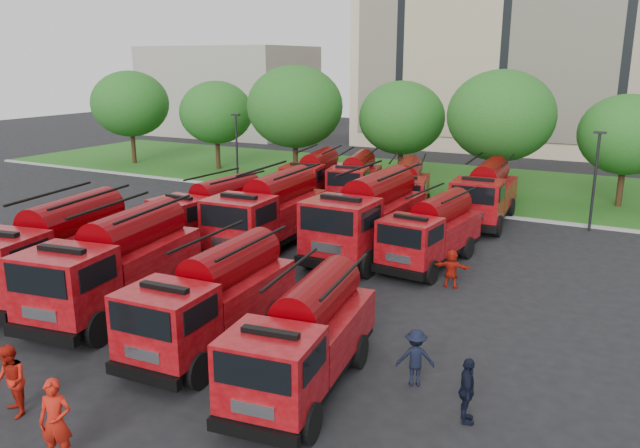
# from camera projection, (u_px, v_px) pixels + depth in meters

# --- Properties ---
(ground) EXTENTS (140.00, 140.00, 0.00)m
(ground) POSITION_uv_depth(u_px,v_px,m) (190.00, 300.00, 22.90)
(ground) COLOR black
(ground) RESTS_ON ground
(lawn) EXTENTS (70.00, 16.00, 0.12)m
(lawn) POSITION_uv_depth(u_px,v_px,m) (422.00, 181.00, 45.08)
(lawn) COLOR #234E15
(lawn) RESTS_ON ground
(curb) EXTENTS (70.00, 0.30, 0.14)m
(curb) POSITION_uv_depth(u_px,v_px,m) (379.00, 203.00, 38.16)
(curb) COLOR gray
(curb) RESTS_ON ground
(apartment_building) EXTENTS (30.00, 14.18, 25.00)m
(apartment_building) POSITION_uv_depth(u_px,v_px,m) (523.00, 17.00, 59.72)
(apartment_building) COLOR #C9B596
(apartment_building) RESTS_ON ground
(side_building) EXTENTS (18.00, 12.00, 10.00)m
(side_building) POSITION_uv_depth(u_px,v_px,m) (229.00, 91.00, 72.80)
(side_building) COLOR gray
(side_building) RESTS_ON ground
(tree_0) EXTENTS (6.30, 6.30, 7.70)m
(tree_0) POSITION_uv_depth(u_px,v_px,m) (130.00, 104.00, 51.29)
(tree_0) COLOR #382314
(tree_0) RESTS_ON ground
(tree_1) EXTENTS (5.71, 5.71, 6.98)m
(tree_1) POSITION_uv_depth(u_px,v_px,m) (216.00, 112.00, 48.63)
(tree_1) COLOR #382314
(tree_1) RESTS_ON ground
(tree_2) EXTENTS (6.72, 6.72, 8.22)m
(tree_2) POSITION_uv_depth(u_px,v_px,m) (295.00, 107.00, 43.52)
(tree_2) COLOR #382314
(tree_2) RESTS_ON ground
(tree_3) EXTENTS (5.88, 5.88, 7.19)m
(tree_3) POSITION_uv_depth(u_px,v_px,m) (402.00, 118.00, 42.64)
(tree_3) COLOR #382314
(tree_3) RESTS_ON ground
(tree_4) EXTENTS (6.55, 6.55, 8.01)m
(tree_4) POSITION_uv_depth(u_px,v_px,m) (501.00, 116.00, 38.05)
(tree_4) COLOR #382314
(tree_4) RESTS_ON ground
(tree_5) EXTENTS (5.46, 5.46, 6.68)m
(tree_5) POSITION_uv_depth(u_px,v_px,m) (627.00, 135.00, 35.95)
(tree_5) COLOR #382314
(tree_5) RESTS_ON ground
(lamp_post_0) EXTENTS (0.60, 0.25, 5.11)m
(lamp_post_0) POSITION_uv_depth(u_px,v_px,m) (237.00, 147.00, 41.38)
(lamp_post_0) COLOR black
(lamp_post_0) RESTS_ON ground
(lamp_post_1) EXTENTS (0.60, 0.25, 5.11)m
(lamp_post_1) POSITION_uv_depth(u_px,v_px,m) (595.00, 175.00, 31.39)
(lamp_post_1) COLOR black
(lamp_post_1) RESTS_ON ground
(fire_truck_0) EXTENTS (3.83, 7.89, 3.44)m
(fire_truck_0) POSITION_uv_depth(u_px,v_px,m) (54.00, 248.00, 23.26)
(fire_truck_0) COLOR black
(fire_truck_0) RESTS_ON ground
(fire_truck_1) EXTENTS (3.65, 7.75, 3.39)m
(fire_truck_1) POSITION_uv_depth(u_px,v_px,m) (116.00, 263.00, 21.60)
(fire_truck_1) COLOR black
(fire_truck_1) RESTS_ON ground
(fire_truck_2) EXTENTS (2.76, 6.82, 3.05)m
(fire_truck_2) POSITION_uv_depth(u_px,v_px,m) (214.00, 298.00, 18.92)
(fire_truck_2) COLOR black
(fire_truck_2) RESTS_ON ground
(fire_truck_3) EXTENTS (3.00, 6.57, 2.88)m
(fire_truck_3) POSITION_uv_depth(u_px,v_px,m) (305.00, 337.00, 16.44)
(fire_truck_3) COLOR black
(fire_truck_3) RESTS_ON ground
(fire_truck_4) EXTENTS (2.76, 6.72, 3.00)m
(fire_truck_4) POSITION_uv_depth(u_px,v_px,m) (213.00, 211.00, 29.95)
(fire_truck_4) COLOR black
(fire_truck_4) RESTS_ON ground
(fire_truck_5) EXTENTS (3.12, 7.72, 3.45)m
(fire_truck_5) POSITION_uv_depth(u_px,v_px,m) (269.00, 212.00, 28.71)
(fire_truck_5) COLOR black
(fire_truck_5) RESTS_ON ground
(fire_truck_6) EXTENTS (3.03, 7.98, 3.61)m
(fire_truck_6) POSITION_uv_depth(u_px,v_px,m) (368.00, 216.00, 27.75)
(fire_truck_6) COLOR black
(fire_truck_6) RESTS_ON ground
(fire_truck_7) EXTENTS (2.85, 6.57, 2.91)m
(fire_truck_7) POSITION_uv_depth(u_px,v_px,m) (432.00, 231.00, 26.54)
(fire_truck_7) COLOR black
(fire_truck_7) RESTS_ON ground
(fire_truck_8) EXTENTS (3.37, 6.89, 3.00)m
(fire_truck_8) POSITION_uv_depth(u_px,v_px,m) (314.00, 176.00, 38.76)
(fire_truck_8) COLOR black
(fire_truck_8) RESTS_ON ground
(fire_truck_9) EXTENTS (3.53, 6.75, 2.93)m
(fire_truck_9) POSITION_uv_depth(u_px,v_px,m) (355.00, 179.00, 38.25)
(fire_truck_9) COLOR black
(fire_truck_9) RESTS_ON ground
(fire_truck_10) EXTENTS (4.01, 7.11, 3.07)m
(fire_truck_10) POSITION_uv_depth(u_px,v_px,m) (406.00, 190.00, 34.60)
(fire_truck_10) COLOR black
(fire_truck_10) RESTS_ON ground
(fire_truck_11) EXTENTS (2.92, 7.20, 3.22)m
(fire_truck_11) POSITION_uv_depth(u_px,v_px,m) (485.00, 193.00, 33.36)
(fire_truck_11) COLOR black
(fire_truck_11) RESTS_ON ground
(firefighter_1) EXTENTS (1.03, 0.82, 1.85)m
(firefighter_1) POSITION_uv_depth(u_px,v_px,m) (15.00, 415.00, 15.47)
(firefighter_1) COLOR #A9180D
(firefighter_1) RESTS_ON ground
(firefighter_2) EXTENTS (0.84, 1.11, 1.68)m
(firefighter_2) POSITION_uv_depth(u_px,v_px,m) (465.00, 422.00, 15.18)
(firefighter_2) COLOR black
(firefighter_2) RESTS_ON ground
(firefighter_3) EXTENTS (1.17, 0.91, 1.60)m
(firefighter_3) POSITION_uv_depth(u_px,v_px,m) (414.00, 384.00, 16.93)
(firefighter_3) COLOR black
(firefighter_3) RESTS_ON ground
(firefighter_4) EXTENTS (0.87, 0.98, 1.69)m
(firefighter_4) POSITION_uv_depth(u_px,v_px,m) (118.00, 286.00, 24.28)
(firefighter_4) COLOR black
(firefighter_4) RESTS_ON ground
(firefighter_5) EXTENTS (1.49, 0.81, 1.53)m
(firefighter_5) POSITION_uv_depth(u_px,v_px,m) (450.00, 287.00, 24.14)
(firefighter_5) COLOR #A9180D
(firefighter_5) RESTS_ON ground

